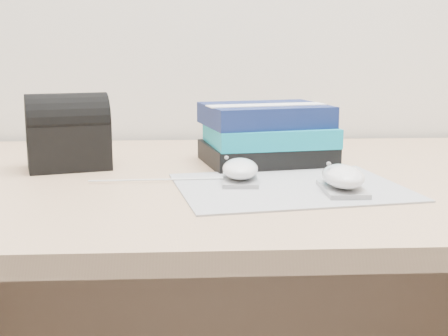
{
  "coord_description": "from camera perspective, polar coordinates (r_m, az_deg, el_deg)",
  "views": [
    {
      "loc": [
        -0.11,
        0.54,
        0.95
      ],
      "look_at": [
        -0.06,
        1.44,
        0.77
      ],
      "focal_mm": 50.0,
      "sensor_mm": 36.0,
      "label": 1
    }
  ],
  "objects": [
    {
      "name": "desk",
      "position": [
        1.2,
        2.16,
        -11.02
      ],
      "size": [
        1.6,
        0.8,
        0.73
      ],
      "color": "tan",
      "rests_on": "ground"
    },
    {
      "name": "mousepad",
      "position": [
        0.97,
        6.03,
        -1.74
      ],
      "size": [
        0.38,
        0.32,
        0.0
      ],
      "primitive_type": "cube",
      "rotation": [
        0.0,
        0.0,
        0.16
      ],
      "color": "gray",
      "rests_on": "desk"
    },
    {
      "name": "pouch",
      "position": [
        1.14,
        -14.09,
        3.19
      ],
      "size": [
        0.16,
        0.13,
        0.13
      ],
      "color": "black",
      "rests_on": "desk"
    },
    {
      "name": "mouse_rear",
      "position": [
        0.99,
        1.49,
        -0.24
      ],
      "size": [
        0.06,
        0.11,
        0.04
      ],
      "color": "#9A9A9C",
      "rests_on": "mousepad"
    },
    {
      "name": "book_stack",
      "position": [
        1.16,
        3.93,
        3.09
      ],
      "size": [
        0.26,
        0.22,
        0.11
      ],
      "color": "black",
      "rests_on": "desk"
    },
    {
      "name": "usb_cable",
      "position": [
        1.01,
        -6.06,
        -1.07
      ],
      "size": [
        0.22,
        0.01,
        0.0
      ],
      "primitive_type": "cylinder",
      "rotation": [
        0.0,
        1.57,
        0.04
      ],
      "color": "white",
      "rests_on": "mousepad"
    },
    {
      "name": "mouse_front",
      "position": [
        0.95,
        10.81,
        -0.95
      ],
      "size": [
        0.06,
        0.11,
        0.05
      ],
      "color": "#9A9A9C",
      "rests_on": "mousepad"
    }
  ]
}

